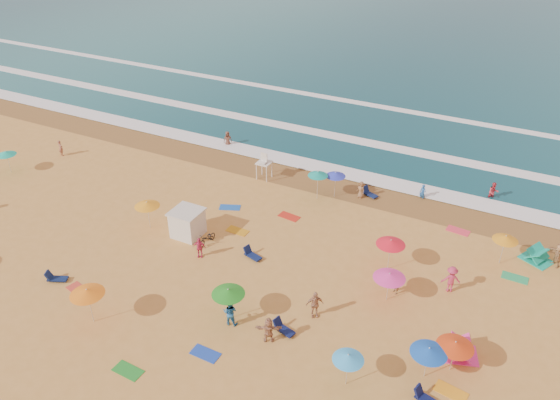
% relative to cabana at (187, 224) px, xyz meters
% --- Properties ---
extents(ground, '(220.00, 220.00, 0.00)m').
position_rel_cabana_xyz_m(ground, '(6.50, -0.57, -1.00)').
color(ground, gold).
rests_on(ground, ground).
extents(ocean, '(220.00, 140.00, 0.18)m').
position_rel_cabana_xyz_m(ocean, '(6.50, 83.43, -1.00)').
color(ocean, '#0C4756').
rests_on(ocean, ground).
extents(wet_sand, '(220.00, 220.00, 0.00)m').
position_rel_cabana_xyz_m(wet_sand, '(6.50, 11.93, -0.99)').
color(wet_sand, olive).
rests_on(wet_sand, ground).
extents(surf_foam, '(200.00, 18.70, 0.05)m').
position_rel_cabana_xyz_m(surf_foam, '(6.50, 20.75, -0.90)').
color(surf_foam, white).
rests_on(surf_foam, ground).
extents(cabana, '(2.00, 2.00, 2.00)m').
position_rel_cabana_xyz_m(cabana, '(0.00, 0.00, 0.00)').
color(cabana, silver).
rests_on(cabana, ground).
extents(cabana_roof, '(2.20, 2.20, 0.12)m').
position_rel_cabana_xyz_m(cabana_roof, '(0.00, 0.00, 1.06)').
color(cabana_roof, silver).
rests_on(cabana_roof, cabana).
extents(bicycle, '(0.82, 1.80, 0.91)m').
position_rel_cabana_xyz_m(bicycle, '(1.90, -0.30, -0.54)').
color(bicycle, black).
rests_on(bicycle, ground).
extents(lifeguard_stand, '(1.20, 1.20, 2.10)m').
position_rel_cabana_xyz_m(lifeguard_stand, '(0.91, 10.37, 0.05)').
color(lifeguard_stand, white).
rests_on(lifeguard_stand, ground).
extents(beach_umbrellas, '(55.80, 24.50, 0.78)m').
position_rel_cabana_xyz_m(beach_umbrellas, '(8.85, -1.40, 1.12)').
color(beach_umbrellas, blue).
rests_on(beach_umbrellas, ground).
extents(loungers, '(61.60, 21.08, 0.34)m').
position_rel_cabana_xyz_m(loungers, '(12.69, -1.75, -0.83)').
color(loungers, '#0F194F').
rests_on(loungers, ground).
extents(towels, '(37.37, 23.03, 0.03)m').
position_rel_cabana_xyz_m(towels, '(6.74, -1.81, -0.98)').
color(towels, red).
rests_on(towels, ground).
extents(popup_tents, '(5.52, 13.66, 1.20)m').
position_rel_cabana_xyz_m(popup_tents, '(22.15, 2.83, -0.40)').
color(popup_tents, '#FF389F').
rests_on(popup_tents, ground).
extents(beachgoers, '(46.72, 23.72, 2.15)m').
position_rel_cabana_xyz_m(beachgoers, '(11.37, 3.64, -0.19)').
color(beachgoers, '#E39677').
rests_on(beachgoers, ground).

